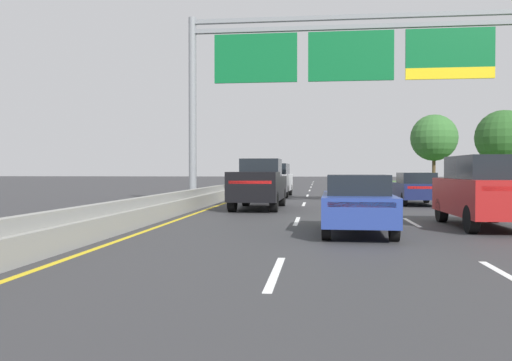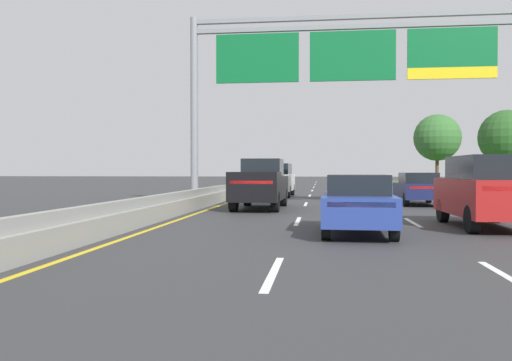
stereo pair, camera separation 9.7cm
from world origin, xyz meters
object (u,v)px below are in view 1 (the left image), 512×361
(overhead_sign_gantry, at_px, (351,67))
(car_blue_centre_lane_sedan, at_px, (357,203))
(roadside_tree_far, at_px, (503,138))
(car_red_right_lane_suv, at_px, (484,190))
(car_navy_right_lane_sedan, at_px, (416,188))
(pickup_truck_black, at_px, (259,184))
(car_white_left_lane_suv, at_px, (275,179))
(roadside_tree_distant, at_px, (434,138))

(overhead_sign_gantry, bearing_deg, car_blue_centre_lane_sedan, -92.31)
(overhead_sign_gantry, bearing_deg, roadside_tree_far, 58.29)
(car_red_right_lane_suv, xyz_separation_m, roadside_tree_far, (10.82, 31.39, 3.37))
(car_navy_right_lane_sedan, bearing_deg, roadside_tree_far, -27.96)
(pickup_truck_black, distance_m, car_white_left_lane_suv, 11.03)
(car_blue_centre_lane_sedan, distance_m, roadside_tree_far, 36.56)
(car_red_right_lane_suv, bearing_deg, roadside_tree_far, -20.15)
(overhead_sign_gantry, relative_size, car_white_left_lane_suv, 3.17)
(pickup_truck_black, relative_size, car_blue_centre_lane_sedan, 1.22)
(car_blue_centre_lane_sedan, relative_size, car_navy_right_lane_sedan, 1.01)
(car_white_left_lane_suv, relative_size, car_red_right_lane_suv, 1.00)
(car_red_right_lane_suv, bearing_deg, overhead_sign_gantry, 20.98)
(car_red_right_lane_suv, xyz_separation_m, roadside_tree_distant, (7.40, 42.49, 4.04))
(pickup_truck_black, height_order, car_white_left_lane_suv, pickup_truck_black)
(car_red_right_lane_suv, xyz_separation_m, car_navy_right_lane_sedan, (-0.09, 10.58, -0.28))
(roadside_tree_distant, bearing_deg, car_white_left_lane_suv, -121.42)
(car_blue_centre_lane_sedan, distance_m, car_navy_right_lane_sedan, 13.04)
(overhead_sign_gantry, height_order, car_red_right_lane_suv, overhead_sign_gantry)
(car_white_left_lane_suv, xyz_separation_m, car_red_right_lane_suv, (7.59, -17.96, 0.00))
(overhead_sign_gantry, xyz_separation_m, car_blue_centre_lane_sedan, (-0.42, -10.29, -5.55))
(pickup_truck_black, relative_size, car_red_right_lane_suv, 1.15)
(car_blue_centre_lane_sedan, relative_size, roadside_tree_distant, 0.58)
(car_navy_right_lane_sedan, relative_size, roadside_tree_distant, 0.58)
(car_blue_centre_lane_sedan, bearing_deg, pickup_truck_black, 23.81)
(roadside_tree_far, bearing_deg, car_navy_right_lane_sedan, -117.66)
(car_blue_centre_lane_sedan, bearing_deg, car_navy_right_lane_sedan, -15.01)
(pickup_truck_black, bearing_deg, car_blue_centre_lane_sedan, -156.79)
(car_white_left_lane_suv, bearing_deg, pickup_truck_black, -177.80)
(car_navy_right_lane_sedan, bearing_deg, car_red_right_lane_suv, -179.82)
(car_blue_centre_lane_sedan, xyz_separation_m, car_navy_right_lane_sedan, (3.73, 12.50, 0.00))
(overhead_sign_gantry, height_order, roadside_tree_far, overhead_sign_gantry)
(pickup_truck_black, xyz_separation_m, car_navy_right_lane_sedan, (7.34, 3.65, -0.26))
(pickup_truck_black, xyz_separation_m, car_white_left_lane_suv, (-0.16, 11.03, 0.02))
(overhead_sign_gantry, height_order, car_white_left_lane_suv, overhead_sign_gantry)
(overhead_sign_gantry, relative_size, car_red_right_lane_suv, 3.18)
(car_blue_centre_lane_sedan, bearing_deg, car_white_left_lane_suv, 12.34)
(car_navy_right_lane_sedan, bearing_deg, pickup_truck_black, 116.15)
(car_blue_centre_lane_sedan, relative_size, roadside_tree_far, 0.65)
(pickup_truck_black, bearing_deg, car_red_right_lane_suv, -132.02)
(car_red_right_lane_suv, distance_m, roadside_tree_far, 33.37)
(roadside_tree_far, bearing_deg, overhead_sign_gantry, -121.71)
(car_white_left_lane_suv, distance_m, car_blue_centre_lane_sedan, 20.23)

